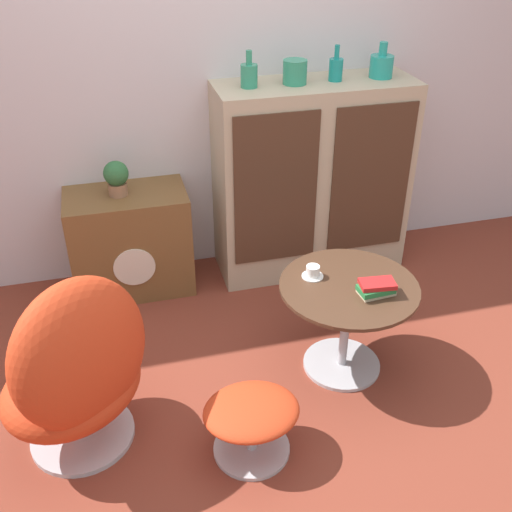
{
  "coord_description": "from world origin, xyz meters",
  "views": [
    {
      "loc": [
        -0.56,
        -1.92,
        2.09
      ],
      "look_at": [
        0.07,
        0.48,
        0.55
      ],
      "focal_mm": 42.0,
      "sensor_mm": 36.0,
      "label": 1
    }
  ],
  "objects_px": {
    "vase_inner_left": "(295,72)",
    "teacup": "(313,272)",
    "vase_rightmost": "(381,65)",
    "vase_inner_right": "(336,69)",
    "tv_console": "(131,242)",
    "book_stack": "(376,288)",
    "potted_plant": "(116,177)",
    "egg_chair": "(77,371)",
    "coffee_table": "(347,311)",
    "ottoman": "(251,417)",
    "sideboard": "(312,180)",
    "vase_leftmost": "(249,75)"
  },
  "relations": [
    {
      "from": "coffee_table",
      "to": "vase_leftmost",
      "type": "distance_m",
      "value": 1.35
    },
    {
      "from": "coffee_table",
      "to": "book_stack",
      "type": "height_order",
      "value": "book_stack"
    },
    {
      "from": "vase_inner_right",
      "to": "vase_rightmost",
      "type": "distance_m",
      "value": 0.27
    },
    {
      "from": "sideboard",
      "to": "vase_inner_left",
      "type": "bearing_deg",
      "value": 178.25
    },
    {
      "from": "ottoman",
      "to": "vase_rightmost",
      "type": "distance_m",
      "value": 2.06
    },
    {
      "from": "tv_console",
      "to": "potted_plant",
      "type": "bearing_deg",
      "value": 178.78
    },
    {
      "from": "egg_chair",
      "to": "vase_inner_left",
      "type": "distance_m",
      "value": 1.91
    },
    {
      "from": "vase_inner_left",
      "to": "potted_plant",
      "type": "distance_m",
      "value": 1.13
    },
    {
      "from": "vase_rightmost",
      "to": "teacup",
      "type": "distance_m",
      "value": 1.31
    },
    {
      "from": "tv_console",
      "to": "coffee_table",
      "type": "distance_m",
      "value": 1.37
    },
    {
      "from": "tv_console",
      "to": "book_stack",
      "type": "relative_size",
      "value": 3.92
    },
    {
      "from": "sideboard",
      "to": "egg_chair",
      "type": "xyz_separation_m",
      "value": [
        -1.4,
        -1.17,
        -0.17
      ]
    },
    {
      "from": "vase_inner_right",
      "to": "book_stack",
      "type": "height_order",
      "value": "vase_inner_right"
    },
    {
      "from": "coffee_table",
      "to": "vase_inner_right",
      "type": "distance_m",
      "value": 1.35
    },
    {
      "from": "egg_chair",
      "to": "book_stack",
      "type": "xyz_separation_m",
      "value": [
        1.34,
        0.09,
        0.12
      ]
    },
    {
      "from": "ottoman",
      "to": "potted_plant",
      "type": "bearing_deg",
      "value": 106.2
    },
    {
      "from": "vase_rightmost",
      "to": "vase_leftmost",
      "type": "bearing_deg",
      "value": 180.0
    },
    {
      "from": "vase_inner_left",
      "to": "teacup",
      "type": "height_order",
      "value": "vase_inner_left"
    },
    {
      "from": "book_stack",
      "to": "teacup",
      "type": "bearing_deg",
      "value": 137.65
    },
    {
      "from": "tv_console",
      "to": "teacup",
      "type": "relative_size",
      "value": 6.55
    },
    {
      "from": "teacup",
      "to": "tv_console",
      "type": "bearing_deg",
      "value": 132.58
    },
    {
      "from": "tv_console",
      "to": "vase_inner_right",
      "type": "relative_size",
      "value": 3.54
    },
    {
      "from": "egg_chair",
      "to": "vase_rightmost",
      "type": "height_order",
      "value": "vase_rightmost"
    },
    {
      "from": "tv_console",
      "to": "potted_plant",
      "type": "distance_m",
      "value": 0.42
    },
    {
      "from": "tv_console",
      "to": "book_stack",
      "type": "height_order",
      "value": "tv_console"
    },
    {
      "from": "egg_chair",
      "to": "potted_plant",
      "type": "bearing_deg",
      "value": 77.24
    },
    {
      "from": "egg_chair",
      "to": "ottoman",
      "type": "relative_size",
      "value": 2.14
    },
    {
      "from": "sideboard",
      "to": "egg_chair",
      "type": "relative_size",
      "value": 1.34
    },
    {
      "from": "potted_plant",
      "to": "book_stack",
      "type": "xyz_separation_m",
      "value": [
        1.07,
        -1.09,
        -0.19
      ]
    },
    {
      "from": "vase_inner_left",
      "to": "vase_inner_right",
      "type": "relative_size",
      "value": 0.68
    },
    {
      "from": "coffee_table",
      "to": "teacup",
      "type": "relative_size",
      "value": 6.33
    },
    {
      "from": "egg_chair",
      "to": "potted_plant",
      "type": "height_order",
      "value": "egg_chair"
    },
    {
      "from": "coffee_table",
      "to": "book_stack",
      "type": "xyz_separation_m",
      "value": [
        0.09,
        -0.1,
        0.19
      ]
    },
    {
      "from": "vase_rightmost",
      "to": "potted_plant",
      "type": "relative_size",
      "value": 0.97
    },
    {
      "from": "egg_chair",
      "to": "teacup",
      "type": "xyz_separation_m",
      "value": [
        1.11,
        0.3,
        0.1
      ]
    },
    {
      "from": "coffee_table",
      "to": "teacup",
      "type": "distance_m",
      "value": 0.25
    },
    {
      "from": "sideboard",
      "to": "coffee_table",
      "type": "height_order",
      "value": "sideboard"
    },
    {
      "from": "vase_leftmost",
      "to": "coffee_table",
      "type": "bearing_deg",
      "value": -76.81
    },
    {
      "from": "ottoman",
      "to": "vase_inner_right",
      "type": "xyz_separation_m",
      "value": [
        0.84,
        1.39,
        1.03
      ]
    },
    {
      "from": "ottoman",
      "to": "potted_plant",
      "type": "relative_size",
      "value": 2.05
    },
    {
      "from": "coffee_table",
      "to": "potted_plant",
      "type": "xyz_separation_m",
      "value": [
        -0.98,
        0.99,
        0.38
      ]
    },
    {
      "from": "vase_inner_right",
      "to": "vase_rightmost",
      "type": "relative_size",
      "value": 1.0
    },
    {
      "from": "egg_chair",
      "to": "ottoman",
      "type": "bearing_deg",
      "value": -18.03
    },
    {
      "from": "teacup",
      "to": "book_stack",
      "type": "distance_m",
      "value": 0.31
    },
    {
      "from": "vase_inner_left",
      "to": "potted_plant",
      "type": "bearing_deg",
      "value": 179.58
    },
    {
      "from": "ottoman",
      "to": "vase_rightmost",
      "type": "height_order",
      "value": "vase_rightmost"
    },
    {
      "from": "coffee_table",
      "to": "egg_chair",
      "type": "bearing_deg",
      "value": -171.58
    },
    {
      "from": "vase_inner_right",
      "to": "book_stack",
      "type": "bearing_deg",
      "value": -98.96
    },
    {
      "from": "vase_rightmost",
      "to": "vase_inner_right",
      "type": "bearing_deg",
      "value": 180.0
    },
    {
      "from": "coffee_table",
      "to": "vase_leftmost",
      "type": "height_order",
      "value": "vase_leftmost"
    }
  ]
}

